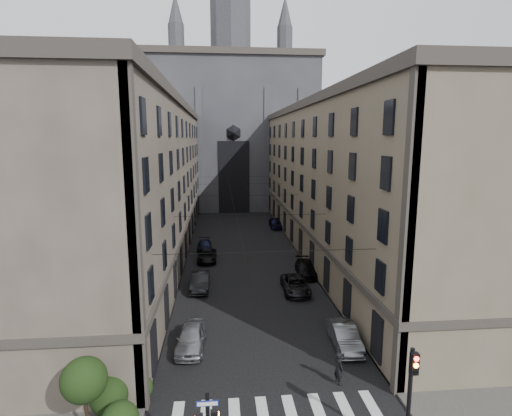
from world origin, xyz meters
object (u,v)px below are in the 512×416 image
object	(u,v)px
gothic_tower	(232,123)
car_left_midfar	(207,256)
car_right_far	(276,223)
pedestrian	(339,368)
car_right_near	(345,336)
car_right_midfar	(306,268)
traffic_light_right	(411,388)
car_left_far	(204,246)
car_left_midnear	(200,281)
car_right_midnear	(295,285)
car_left_near	(191,338)

from	to	relation	value
gothic_tower	car_left_midfar	bearing A→B (deg)	-95.96
car_right_far	pedestrian	distance (m)	42.13
car_right_near	pedestrian	size ratio (longest dim) A/B	2.35
car_right_midfar	car_right_far	distance (m)	22.98
traffic_light_right	car_right_midfar	size ratio (longest dim) A/B	1.03
car_left_far	car_right_far	size ratio (longest dim) A/B	0.93
gothic_tower	car_right_far	bearing A→B (deg)	-76.30
car_left_far	car_left_midnear	bearing A→B (deg)	-90.40
car_right_midnear	car_right_midfar	world-z (taller)	car_right_midfar
car_right_midnear	car_right_near	bearing A→B (deg)	-80.06
car_right_midfar	car_right_far	bearing A→B (deg)	95.32
car_left_midnear	pedestrian	world-z (taller)	pedestrian
car_left_near	car_left_far	size ratio (longest dim) A/B	1.05
car_left_far	car_right_near	xyz separation A→B (m)	(10.63, -25.52, 0.12)
car_right_midnear	pedestrian	bearing A→B (deg)	-89.11
car_left_far	car_right_midfar	size ratio (longest dim) A/B	0.89
car_left_midfar	car_right_far	distance (m)	20.11
gothic_tower	car_right_near	xyz separation A→B (m)	(5.71, -63.36, -17.03)
car_left_midnear	car_left_midfar	size ratio (longest dim) A/B	1.04
car_left_midfar	car_right_midfar	size ratio (longest dim) A/B	0.94
traffic_light_right	car_left_near	bearing A→B (deg)	135.45
car_left_midfar	car_left_near	bearing A→B (deg)	-91.24
car_left_far	car_left_midfar	bearing A→B (deg)	-84.83
car_right_near	car_right_far	xyz separation A→B (m)	(0.49, 37.91, 0.06)
car_right_far	pedestrian	xyz separation A→B (m)	(-2.18, -42.08, 0.17)
gothic_tower	traffic_light_right	world-z (taller)	gothic_tower
car_right_midnear	car_right_midfar	xyz separation A→B (m)	(2.00, 4.62, 0.01)
car_left_near	gothic_tower	bearing A→B (deg)	88.78
traffic_light_right	car_right_midnear	bearing A→B (deg)	94.01
traffic_light_right	car_left_midfar	xyz separation A→B (m)	(-10.04, 30.53, -2.63)
car_right_midnear	traffic_light_right	bearing A→B (deg)	-84.38
car_left_midnear	car_left_far	world-z (taller)	car_left_midnear
car_left_far	car_right_midnear	world-z (taller)	car_right_midnear
car_left_far	car_right_midfar	xyz separation A→B (m)	(11.12, -10.59, 0.08)
car_right_far	gothic_tower	bearing A→B (deg)	105.57
car_left_far	car_right_near	distance (m)	27.65
car_right_far	car_left_midnear	bearing A→B (deg)	-111.14
car_right_near	car_right_midnear	bearing A→B (deg)	100.51
pedestrian	car_right_midfar	bearing A→B (deg)	-23.78
car_left_near	car_left_midfar	world-z (taller)	car_left_near
car_left_far	car_left_near	bearing A→B (deg)	-90.76
car_left_near	car_right_midfar	xyz separation A→B (m)	(11.17, 14.21, -0.07)
gothic_tower	traffic_light_right	bearing A→B (deg)	-85.62
car_right_far	car_right_near	bearing A→B (deg)	-88.86
car_right_midfar	gothic_tower	bearing A→B (deg)	102.61
car_right_midfar	car_left_far	bearing A→B (deg)	141.70
car_right_far	car_right_midnear	bearing A→B (deg)	-92.26
car_right_far	pedestrian	size ratio (longest dim) A/B	2.44
car_left_midfar	car_right_near	xyz separation A→B (m)	(10.15, -20.85, 0.11)
car_right_near	car_right_midnear	size ratio (longest dim) A/B	0.90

